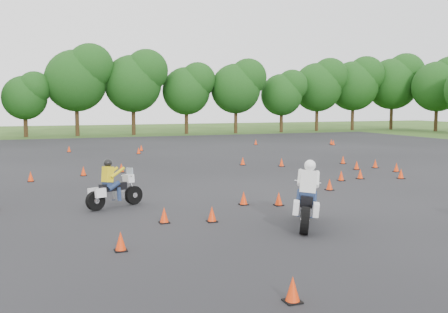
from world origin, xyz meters
name	(u,v)px	position (x,y,z in m)	size (l,w,h in m)	color
ground	(262,199)	(0.00, 0.00, 0.00)	(140.00, 140.00, 0.00)	#2D5119
asphalt_pad	(209,177)	(0.00, 6.00, 0.01)	(62.00, 62.00, 0.00)	black
treeline	(160,94)	(4.71, 35.79, 4.63)	(87.01, 32.25, 10.92)	#163F12
traffic_cones	(197,175)	(-0.85, 5.30, 0.23)	(35.95, 33.16, 0.45)	red
rider_yellow	(115,183)	(-5.35, 0.36, 0.84)	(2.16, 0.66, 1.67)	gold
rider_white	(304,193)	(-0.67, -4.28, 0.99)	(2.55, 0.78, 1.96)	silver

